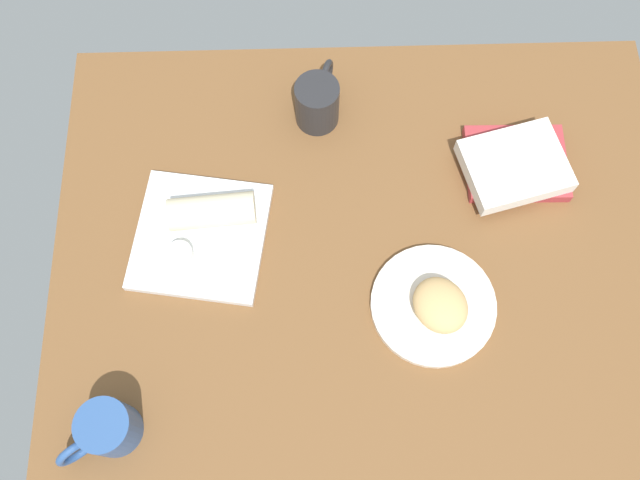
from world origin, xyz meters
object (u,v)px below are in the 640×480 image
object	(u,v)px
breakfast_wrap	(212,211)
second_mug	(318,101)
scone_pastry	(440,305)
book_stack	(515,165)
square_plate	(201,237)
sauce_cup	(180,254)
coffee_mug	(107,429)
round_plate	(433,305)

from	to	relation	value
breakfast_wrap	second_mug	size ratio (longest dim) A/B	1.14
scone_pastry	book_stack	size ratio (longest dim) A/B	0.48
square_plate	second_mug	xyz separation A→B (cm)	(-21.12, -24.23, 4.15)
sauce_cup	coffee_mug	bearing A→B (deg)	71.65
square_plate	second_mug	world-z (taller)	second_mug
scone_pastry	square_plate	world-z (taller)	scone_pastry
scone_pastry	second_mug	world-z (taller)	second_mug
sauce_cup	book_stack	xyz separation A→B (cm)	(-59.21, -15.57, -0.31)
round_plate	book_stack	xyz separation A→B (cm)	(-16.59, -24.96, 1.87)
breakfast_wrap	book_stack	size ratio (longest dim) A/B	0.72
sauce_cup	breakfast_wrap	world-z (taller)	breakfast_wrap
square_plate	second_mug	distance (cm)	32.41
sauce_cup	second_mug	size ratio (longest dim) A/B	0.34
round_plate	scone_pastry	size ratio (longest dim) A/B	2.14
scone_pastry	sauce_cup	size ratio (longest dim) A/B	2.21
round_plate	breakfast_wrap	xyz separation A→B (cm)	(37.18, -16.57, 3.72)
sauce_cup	book_stack	world-z (taller)	book_stack
breakfast_wrap	square_plate	bearing A→B (deg)	-41.47
book_stack	second_mug	world-z (taller)	second_mug
square_plate	scone_pastry	bearing A→B (deg)	160.52
breakfast_wrap	second_mug	bearing A→B (deg)	134.10
book_stack	coffee_mug	world-z (taller)	coffee_mug
scone_pastry	coffee_mug	size ratio (longest dim) A/B	0.83
round_plate	book_stack	distance (cm)	30.03
scone_pastry	square_plate	xyz separation A→B (cm)	(40.23, -14.23, -2.90)
round_plate	second_mug	size ratio (longest dim) A/B	1.64
second_mug	square_plate	bearing A→B (deg)	48.92
second_mug	scone_pastry	bearing A→B (deg)	116.42
round_plate	square_plate	bearing A→B (deg)	-18.67
sauce_cup	book_stack	bearing A→B (deg)	-165.27
round_plate	sauce_cup	distance (cm)	43.70
sauce_cup	second_mug	bearing A→B (deg)	-130.56
round_plate	second_mug	world-z (taller)	second_mug
round_plate	sauce_cup	xyz separation A→B (cm)	(42.63, -9.39, 2.18)
book_stack	coffee_mug	xyz separation A→B (cm)	(68.71, 44.20, 2.03)
square_plate	coffee_mug	xyz separation A→B (cm)	(12.52, 32.61, 3.80)
square_plate	breakfast_wrap	bearing A→B (deg)	-127.21
book_stack	second_mug	size ratio (longest dim) A/B	1.58
square_plate	sauce_cup	size ratio (longest dim) A/B	4.99
square_plate	book_stack	xyz separation A→B (cm)	(-56.19, -11.58, 1.77)
sauce_cup	coffee_mug	xyz separation A→B (cm)	(9.49, 28.63, 1.72)
sauce_cup	coffee_mug	size ratio (longest dim) A/B	0.38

